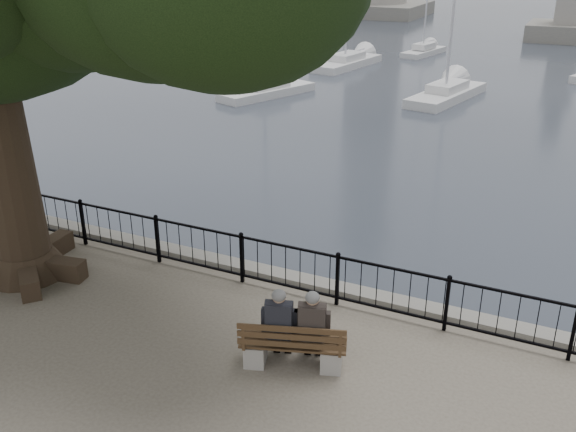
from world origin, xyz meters
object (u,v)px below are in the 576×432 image
Objects in this scene: bench at (293,350)px; person_left at (280,328)px; person_right at (313,330)px; lion_monument at (570,12)px.

person_left reaches higher than bench.
bench is at bearing -5.99° from person_left.
bench is 1.25× the size of person_left.
person_right is at bearing 36.45° from bench.
bench is 0.41m from person_left.
bench is 49.52m from lion_monument.
person_left is 49.50m from lion_monument.
person_right is at bearing 18.48° from person_left.
bench is 0.46m from person_right.
bench is at bearing -143.55° from person_right.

